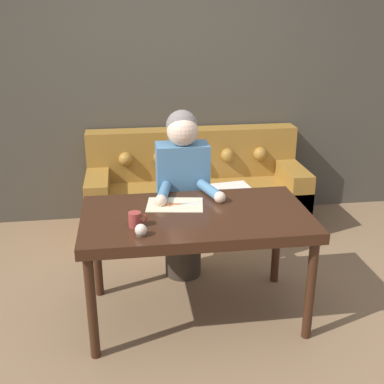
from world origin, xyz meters
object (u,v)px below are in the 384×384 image
Objects in this scene: couch at (196,195)px; mug at (135,219)px; person at (183,194)px; dining_table at (196,224)px; scissors at (177,204)px; pin_cushion at (141,230)px.

mug is at bearing -110.93° from couch.
dining_table is at bearing -88.13° from person.
dining_table is 5.92× the size of scissors.
person reaches higher than dining_table.
pin_cushion is (-0.26, -0.43, 0.03)m from scissors.
couch is 17.62× the size of mug.
person reaches higher than pin_cushion.
person is at bearing -104.64° from couch.
pin_cushion is at bearing -112.57° from person.
mug is at bearing -159.83° from dining_table.
mug reaches higher than scissors.
scissors is (-0.09, -0.39, 0.08)m from person.
scissors is at bearing 46.77° from mug.
scissors reaches higher than dining_table.
scissors is at bearing -102.40° from person.
couch is 1.36m from scissors.
person reaches higher than couch.
scissors is 3.42× the size of pin_cushion.
dining_table is 1.11× the size of person.
mug is (-0.28, -0.30, 0.04)m from scissors.
couch reaches higher than pin_cushion.
dining_table is 12.81× the size of mug.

